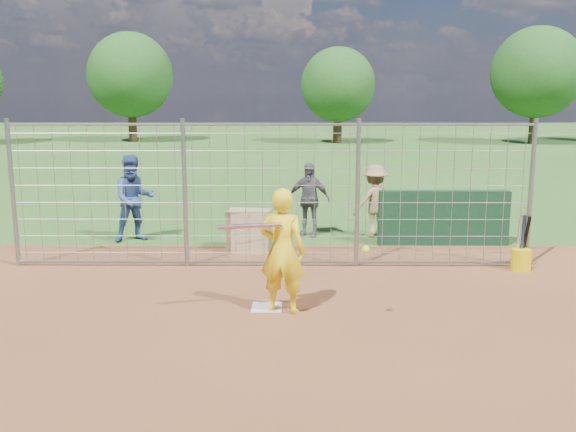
{
  "coord_description": "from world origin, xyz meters",
  "views": [
    {
      "loc": [
        0.35,
        -8.98,
        3.11
      ],
      "look_at": [
        0.3,
        0.8,
        1.15
      ],
      "focal_mm": 40.0,
      "sensor_mm": 36.0,
      "label": 1
    }
  ],
  "objects_px": {
    "bystander_c": "(374,201)",
    "bystander_a": "(134,199)",
    "batter": "(282,251)",
    "bucket_with_bats": "(521,257)",
    "equipment_bin": "(249,231)",
    "bystander_b": "(309,199)"
  },
  "relations": [
    {
      "from": "bystander_c",
      "to": "bucket_with_bats",
      "type": "distance_m",
      "value": 3.46
    },
    {
      "from": "bystander_a",
      "to": "bystander_c",
      "type": "xyz_separation_m",
      "value": [
        4.97,
        0.45,
        -0.12
      ]
    },
    {
      "from": "batter",
      "to": "bystander_a",
      "type": "relative_size",
      "value": 1.0
    },
    {
      "from": "bystander_b",
      "to": "equipment_bin",
      "type": "distance_m",
      "value": 1.81
    },
    {
      "from": "bucket_with_bats",
      "to": "bystander_b",
      "type": "bearing_deg",
      "value": 143.59
    },
    {
      "from": "equipment_bin",
      "to": "bystander_c",
      "type": "bearing_deg",
      "value": 32.47
    },
    {
      "from": "bystander_c",
      "to": "bucket_with_bats",
      "type": "bearing_deg",
      "value": 103.96
    },
    {
      "from": "bystander_c",
      "to": "equipment_bin",
      "type": "bearing_deg",
      "value": -0.37
    },
    {
      "from": "batter",
      "to": "equipment_bin",
      "type": "height_order",
      "value": "batter"
    },
    {
      "from": "bystander_b",
      "to": "bystander_c",
      "type": "relative_size",
      "value": 1.03
    },
    {
      "from": "bystander_b",
      "to": "bucket_with_bats",
      "type": "distance_m",
      "value": 4.52
    },
    {
      "from": "equipment_bin",
      "to": "batter",
      "type": "bearing_deg",
      "value": -72.36
    },
    {
      "from": "equipment_bin",
      "to": "bucket_with_bats",
      "type": "distance_m",
      "value": 4.98
    },
    {
      "from": "bystander_c",
      "to": "bystander_a",
      "type": "bearing_deg",
      "value": -21.34
    },
    {
      "from": "equipment_bin",
      "to": "bystander_a",
      "type": "bearing_deg",
      "value": 167.62
    },
    {
      "from": "bystander_a",
      "to": "bystander_b",
      "type": "distance_m",
      "value": 3.62
    },
    {
      "from": "bucket_with_bats",
      "to": "batter",
      "type": "bearing_deg",
      "value": -152.67
    },
    {
      "from": "bystander_b",
      "to": "bucket_with_bats",
      "type": "height_order",
      "value": "bystander_b"
    },
    {
      "from": "batter",
      "to": "bucket_with_bats",
      "type": "distance_m",
      "value": 4.66
    },
    {
      "from": "batter",
      "to": "bucket_with_bats",
      "type": "height_order",
      "value": "batter"
    },
    {
      "from": "equipment_bin",
      "to": "bucket_with_bats",
      "type": "xyz_separation_m",
      "value": [
        4.79,
        -1.34,
        -0.15
      ]
    },
    {
      "from": "bystander_a",
      "to": "equipment_bin",
      "type": "distance_m",
      "value": 2.58
    }
  ]
}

